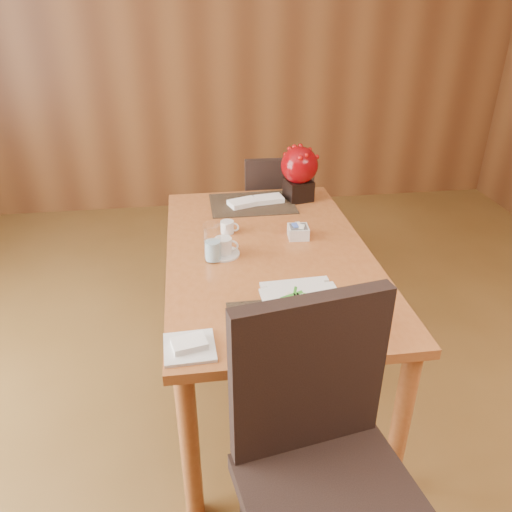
{
  "coord_description": "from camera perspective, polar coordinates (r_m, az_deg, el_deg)",
  "views": [
    {
      "loc": [
        -0.33,
        -1.33,
        1.8
      ],
      "look_at": [
        -0.09,
        0.35,
        0.87
      ],
      "focal_mm": 35.0,
      "sensor_mm": 36.0,
      "label": 1
    }
  ],
  "objects": [
    {
      "name": "napkins_far",
      "position": [
        2.71,
        0.22,
        6.35
      ],
      "size": [
        0.32,
        0.17,
        0.03
      ],
      "primitive_type": null,
      "rotation": [
        0.0,
        0.0,
        0.23
      ],
      "color": "white",
      "rests_on": "dining_table"
    },
    {
      "name": "coffee_cup",
      "position": [
        2.18,
        -3.75,
        0.94
      ],
      "size": [
        0.14,
        0.14,
        0.08
      ],
      "rotation": [
        0.0,
        0.0,
        -0.25
      ],
      "color": "silver",
      "rests_on": "dining_table"
    },
    {
      "name": "placemat_far",
      "position": [
        2.71,
        -0.42,
        6.0
      ],
      "size": [
        0.45,
        0.33,
        0.01
      ],
      "primitive_type": "cube",
      "color": "black",
      "rests_on": "dining_table"
    },
    {
      "name": "placemat_near",
      "position": [
        1.76,
        4.37,
        -7.8
      ],
      "size": [
        0.45,
        0.33,
        0.01
      ],
      "primitive_type": "cube",
      "color": "black",
      "rests_on": "dining_table"
    },
    {
      "name": "water_glass",
      "position": [
        2.12,
        -5.0,
        1.51
      ],
      "size": [
        0.09,
        0.09,
        0.17
      ],
      "primitive_type": "cylinder",
      "rotation": [
        0.0,
        0.0,
        -0.32
      ],
      "color": "white",
      "rests_on": "dining_table"
    },
    {
      "name": "far_chair",
      "position": [
        3.16,
        2.26,
        4.73
      ],
      "size": [
        0.43,
        0.43,
        0.91
      ],
      "rotation": [
        0.0,
        0.0,
        3.13
      ],
      "color": "black",
      "rests_on": "ground"
    },
    {
      "name": "bread_plate",
      "position": [
        1.67,
        -7.6,
        -10.31
      ],
      "size": [
        0.17,
        0.17,
        0.01
      ],
      "primitive_type": "cube",
      "rotation": [
        0.0,
        0.0,
        0.04
      ],
      "color": "silver",
      "rests_on": "dining_table"
    },
    {
      "name": "soup_setting",
      "position": [
        1.72,
        5.33,
        -6.59
      ],
      "size": [
        0.3,
        0.3,
        0.12
      ],
      "rotation": [
        0.0,
        0.0,
        0.04
      ],
      "color": "silver",
      "rests_on": "dining_table"
    },
    {
      "name": "sugar_caddy",
      "position": [
        2.34,
        4.84,
        2.75
      ],
      "size": [
        0.1,
        0.1,
        0.06
      ],
      "primitive_type": "cube",
      "rotation": [
        0.0,
        0.0,
        -0.07
      ],
      "color": "silver",
      "rests_on": "dining_table"
    },
    {
      "name": "dining_table",
      "position": [
        2.27,
        1.43,
        -1.65
      ],
      "size": [
        0.9,
        1.5,
        0.75
      ],
      "color": "#A55D2E",
      "rests_on": "ground"
    },
    {
      "name": "near_chair",
      "position": [
        1.56,
        7.7,
        -21.75
      ],
      "size": [
        0.57,
        0.58,
        1.07
      ],
      "rotation": [
        0.0,
        0.0,
        0.17
      ],
      "color": "black",
      "rests_on": "ground"
    },
    {
      "name": "ground",
      "position": [
        2.26,
        3.89,
        -24.12
      ],
      "size": [
        6.0,
        6.0,
        0.0
      ],
      "primitive_type": "plane",
      "color": "brown",
      "rests_on": "ground"
    },
    {
      "name": "creamer_jug",
      "position": [
        2.38,
        -3.31,
        3.32
      ],
      "size": [
        0.1,
        0.1,
        0.06
      ],
      "primitive_type": null,
      "rotation": [
        0.0,
        0.0,
        -0.3
      ],
      "color": "silver",
      "rests_on": "dining_table"
    },
    {
      "name": "berry_decor",
      "position": [
        2.73,
        4.96,
        9.74
      ],
      "size": [
        0.2,
        0.2,
        0.3
      ],
      "rotation": [
        0.0,
        0.0,
        0.21
      ],
      "color": "black",
      "rests_on": "dining_table"
    },
    {
      "name": "back_wall",
      "position": [
        4.36,
        -3.96,
        23.37
      ],
      "size": [
        5.0,
        0.02,
        2.8
      ],
      "primitive_type": "cube",
      "color": "brown",
      "rests_on": "ground"
    }
  ]
}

